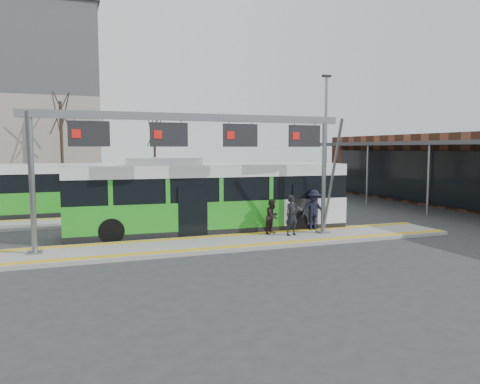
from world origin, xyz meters
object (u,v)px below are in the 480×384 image
Objects in this scene: passenger_b at (272,216)px; passenger_c at (314,210)px; passenger_a at (292,215)px; hero_bus at (209,199)px; gantry at (198,140)px.

passenger_c is at bearing -30.25° from passenger_b.
hero_bus is at bearing 127.82° from passenger_a.
hero_bus reaches higher than passenger_b.
passenger_a is (4.23, -0.03, -3.26)m from gantry.
gantry is 6.69m from passenger_c.
gantry is 7.30× the size of passenger_a.
hero_bus reaches higher than passenger_a.
passenger_c reaches higher than passenger_b.
passenger_c is (2.21, 0.21, 0.17)m from passenger_b.
passenger_a is 0.92m from passenger_b.
gantry is 5.34m from passenger_a.
passenger_b is at bearing -166.76° from passenger_c.
hero_bus is at bearing 64.99° from gantry.
passenger_c is (1.58, 0.88, 0.05)m from passenger_a.
gantry is 4.97m from passenger_b.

